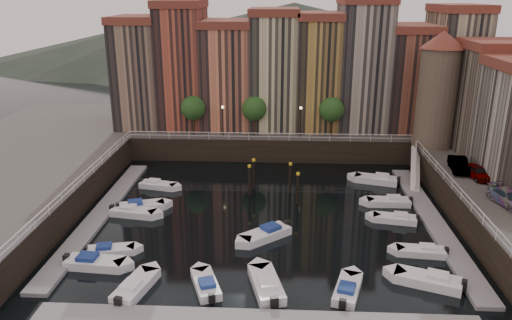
# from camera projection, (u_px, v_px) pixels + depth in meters

# --- Properties ---
(ground) EXTENTS (200.00, 200.00, 0.00)m
(ground) POSITION_uv_depth(u_px,v_px,m) (264.00, 215.00, 49.49)
(ground) COLOR black
(ground) RESTS_ON ground
(quay_far) EXTENTS (80.00, 20.00, 3.00)m
(quay_far) POSITION_uv_depth(u_px,v_px,m) (271.00, 131.00, 73.61)
(quay_far) COLOR black
(quay_far) RESTS_ON ground
(dock_left) EXTENTS (2.00, 28.00, 0.35)m
(dock_left) POSITION_uv_depth(u_px,v_px,m) (101.00, 214.00, 49.27)
(dock_left) COLOR gray
(dock_left) RESTS_ON ground
(dock_right) EXTENTS (2.00, 28.00, 0.35)m
(dock_right) POSITION_uv_depth(u_px,v_px,m) (433.00, 221.00, 47.71)
(dock_right) COLOR gray
(dock_right) RESTS_ON ground
(dock_near) EXTENTS (30.00, 2.00, 0.35)m
(dock_near) POSITION_uv_depth(u_px,v_px,m) (256.00, 320.00, 33.35)
(dock_near) COLOR gray
(dock_near) RESTS_ON ground
(mountains) EXTENTS (145.00, 100.00, 18.00)m
(mountains) POSITION_uv_depth(u_px,v_px,m) (283.00, 37.00, 150.96)
(mountains) COLOR #2D382D
(mountains) RESTS_ON ground
(far_terrace) EXTENTS (48.70, 10.30, 17.50)m
(far_terrace) POSITION_uv_depth(u_px,v_px,m) (295.00, 69.00, 68.06)
(far_terrace) COLOR #8B6D58
(far_terrace) RESTS_ON quay_far
(corner_tower) EXTENTS (5.20, 5.20, 13.80)m
(corner_tower) POSITION_uv_depth(u_px,v_px,m) (438.00, 88.00, 58.99)
(corner_tower) COLOR #6B5B4C
(corner_tower) RESTS_ON quay_right
(promenade_trees) EXTENTS (21.20, 3.20, 5.20)m
(promenade_trees) POSITION_uv_depth(u_px,v_px,m) (259.00, 109.00, 64.67)
(promenade_trees) COLOR black
(promenade_trees) RESTS_ON quay_far
(street_lamps) EXTENTS (10.36, 0.36, 4.18)m
(street_lamps) POSITION_uv_depth(u_px,v_px,m) (262.00, 116.00, 63.93)
(street_lamps) COLOR black
(street_lamps) RESTS_ON quay_far
(railings) EXTENTS (36.08, 34.04, 0.52)m
(railings) POSITION_uv_depth(u_px,v_px,m) (266.00, 163.00, 52.90)
(railings) COLOR white
(railings) RESTS_ON ground
(gangway) EXTENTS (2.78, 8.32, 3.73)m
(gangway) POSITION_uv_depth(u_px,v_px,m) (415.00, 166.00, 57.52)
(gangway) COLOR white
(gangway) RESTS_ON ground
(mooring_pilings) EXTENTS (5.48, 4.50, 3.78)m
(mooring_pilings) POSITION_uv_depth(u_px,v_px,m) (272.00, 181.00, 53.86)
(mooring_pilings) COLOR black
(mooring_pilings) RESTS_ON ground
(boat_left_0) EXTENTS (5.07, 2.20, 1.15)m
(boat_left_0) POSITION_uv_depth(u_px,v_px,m) (94.00, 263.00, 39.98)
(boat_left_0) COLOR white
(boat_left_0) RESTS_ON ground
(boat_left_1) EXTENTS (4.25, 2.29, 0.95)m
(boat_left_1) POSITION_uv_depth(u_px,v_px,m) (110.00, 250.00, 42.03)
(boat_left_1) COLOR white
(boat_left_1) RESTS_ON ground
(boat_left_2) EXTENTS (4.87, 2.43, 1.09)m
(boat_left_2) POSITION_uv_depth(u_px,v_px,m) (133.00, 212.00, 49.25)
(boat_left_2) COLOR white
(boat_left_2) RESTS_ON ground
(boat_left_3) EXTENTS (4.91, 3.00, 1.10)m
(boat_left_3) POSITION_uv_depth(u_px,v_px,m) (140.00, 206.00, 50.56)
(boat_left_3) COLOR white
(boat_left_3) RESTS_ON ground
(boat_left_4) EXTENTS (4.48, 2.44, 1.00)m
(boat_left_4) POSITION_uv_depth(u_px,v_px,m) (157.00, 185.00, 56.20)
(boat_left_4) COLOR white
(boat_left_4) RESTS_ON ground
(boat_right_0) EXTENTS (5.25, 3.49, 1.19)m
(boat_right_0) POSITION_uv_depth(u_px,v_px,m) (429.00, 280.00, 37.52)
(boat_right_0) COLOR white
(boat_right_0) RESTS_ON ground
(boat_right_1) EXTENTS (4.29, 1.90, 0.97)m
(boat_right_1) POSITION_uv_depth(u_px,v_px,m) (422.00, 251.00, 41.87)
(boat_right_1) COLOR white
(boat_right_1) RESTS_ON ground
(boat_right_2) EXTENTS (4.40, 2.24, 0.99)m
(boat_right_2) POSITION_uv_depth(u_px,v_px,m) (396.00, 219.00, 47.89)
(boat_right_2) COLOR white
(boat_right_2) RESTS_ON ground
(boat_right_3) EXTENTS (4.65, 1.74, 1.07)m
(boat_right_3) POSITION_uv_depth(u_px,v_px,m) (389.00, 202.00, 51.67)
(boat_right_3) COLOR white
(boat_right_3) RESTS_ON ground
(boat_right_4) EXTENTS (5.25, 3.13, 1.18)m
(boat_right_4) POSITION_uv_depth(u_px,v_px,m) (377.00, 179.00, 57.69)
(boat_right_4) COLOR white
(boat_right_4) RESTS_ON ground
(boat_near_0) EXTENTS (2.83, 5.00, 1.12)m
(boat_near_0) POSITION_uv_depth(u_px,v_px,m) (135.00, 287.00, 36.73)
(boat_near_0) COLOR white
(boat_near_0) RESTS_ON ground
(boat_near_1) EXTENTS (2.91, 4.48, 1.01)m
(boat_near_1) POSITION_uv_depth(u_px,v_px,m) (206.00, 285.00, 37.07)
(boat_near_1) COLOR white
(boat_near_1) RESTS_ON ground
(boat_near_2) EXTENTS (3.08, 5.42, 1.21)m
(boat_near_2) POSITION_uv_depth(u_px,v_px,m) (267.00, 285.00, 36.89)
(boat_near_2) COLOR white
(boat_near_2) RESTS_ON ground
(boat_near_3) EXTENTS (2.78, 4.65, 1.04)m
(boat_near_3) POSITION_uv_depth(u_px,v_px,m) (347.00, 290.00, 36.42)
(boat_near_3) COLOR white
(boat_near_3) RESTS_ON ground
(car_a) EXTENTS (2.23, 4.12, 1.33)m
(car_a) POSITION_uv_depth(u_px,v_px,m) (477.00, 173.00, 50.34)
(car_a) COLOR gray
(car_a) RESTS_ON quay_right
(car_b) EXTENTS (2.07, 4.58, 1.46)m
(car_b) POSITION_uv_depth(u_px,v_px,m) (459.00, 165.00, 52.31)
(car_b) COLOR gray
(car_b) RESTS_ON quay_right
(car_c) EXTENTS (2.93, 5.00, 1.36)m
(car_c) POSITION_uv_depth(u_px,v_px,m) (509.00, 199.00, 43.92)
(car_c) COLOR gray
(car_c) RESTS_ON quay_right
(boat_extra_356) EXTENTS (4.84, 4.52, 1.17)m
(boat_extra_356) POSITION_uv_depth(u_px,v_px,m) (266.00, 234.00, 44.71)
(boat_extra_356) COLOR white
(boat_extra_356) RESTS_ON ground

